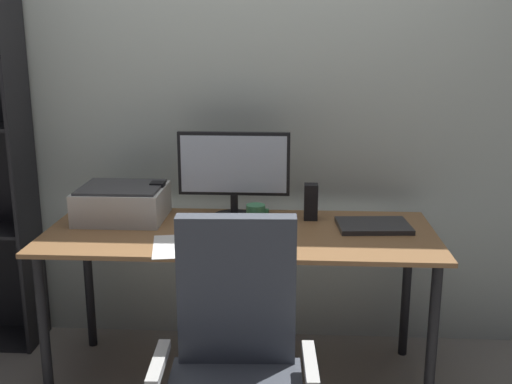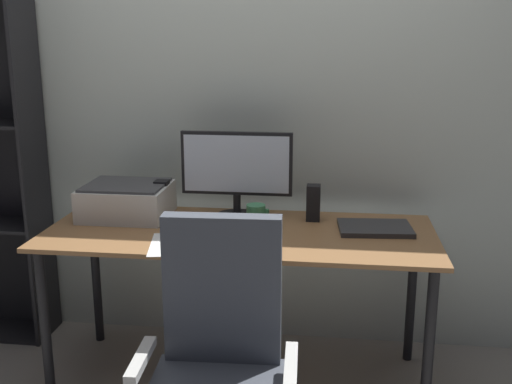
{
  "view_description": "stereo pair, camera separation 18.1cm",
  "coord_description": "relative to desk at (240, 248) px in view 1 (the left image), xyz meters",
  "views": [
    {
      "loc": [
        0.22,
        -2.6,
        1.59
      ],
      "look_at": [
        0.07,
        0.03,
        0.91
      ],
      "focal_mm": 43.26,
      "sensor_mm": 36.0,
      "label": 1
    },
    {
      "loc": [
        0.41,
        -2.59,
        1.59
      ],
      "look_at": [
        0.07,
        0.03,
        0.91
      ],
      "focal_mm": 43.26,
      "sensor_mm": 36.0,
      "label": 2
    }
  ],
  "objects": [
    {
      "name": "ground_plane",
      "position": [
        0.0,
        0.0,
        -0.66
      ],
      "size": [
        12.0,
        12.0,
        0.0
      ],
      "primitive_type": "plane",
      "color": "gray"
    },
    {
      "name": "printer",
      "position": [
        -0.57,
        0.15,
        0.16
      ],
      "size": [
        0.4,
        0.34,
        0.16
      ],
      "color": "silver",
      "rests_on": "desk"
    },
    {
      "name": "speaker_right",
      "position": [
        0.32,
        0.2,
        0.16
      ],
      "size": [
        0.06,
        0.07,
        0.17
      ],
      "primitive_type": "cube",
      "color": "black",
      "rests_on": "desk"
    },
    {
      "name": "coffee_mug",
      "position": [
        0.07,
        0.05,
        0.13
      ],
      "size": [
        0.1,
        0.09,
        0.11
      ],
      "color": "#387F51",
      "rests_on": "desk"
    },
    {
      "name": "speaker_left",
      "position": [
        -0.41,
        0.2,
        0.16
      ],
      "size": [
        0.06,
        0.07,
        0.17
      ],
      "primitive_type": "cube",
      "color": "black",
      "rests_on": "desk"
    },
    {
      "name": "keyboard",
      "position": [
        -0.09,
        -0.2,
        0.09
      ],
      "size": [
        0.29,
        0.12,
        0.02
      ],
      "primitive_type": "cube",
      "rotation": [
        0.0,
        0.0,
        0.03
      ],
      "color": "black",
      "rests_on": "desk"
    },
    {
      "name": "laptop",
      "position": [
        0.6,
        0.08,
        0.09
      ],
      "size": [
        0.34,
        0.25,
        0.02
      ],
      "primitive_type": "cube",
      "rotation": [
        0.0,
        0.0,
        0.08
      ],
      "color": "#2D2D30",
      "rests_on": "desk"
    },
    {
      "name": "desk",
      "position": [
        0.0,
        0.0,
        0.0
      ],
      "size": [
        1.73,
        0.71,
        0.74
      ],
      "color": "olive",
      "rests_on": "ground"
    },
    {
      "name": "paper_sheet",
      "position": [
        -0.24,
        -0.22,
        0.08
      ],
      "size": [
        0.26,
        0.33,
        0.0
      ],
      "primitive_type": "cube",
      "rotation": [
        0.0,
        0.0,
        0.18
      ],
      "color": "white",
      "rests_on": "desk"
    },
    {
      "name": "mouse",
      "position": [
        0.11,
        -0.21,
        0.09
      ],
      "size": [
        0.07,
        0.1,
        0.03
      ],
      "primitive_type": "cube",
      "rotation": [
        0.0,
        0.0,
        0.17
      ],
      "color": "black",
      "rests_on": "desk"
    },
    {
      "name": "back_wall",
      "position": [
        0.0,
        0.52,
        0.64
      ],
      "size": [
        6.4,
        0.1,
        2.6
      ],
      "primitive_type": "cube",
      "color": "beige",
      "rests_on": "ground"
    },
    {
      "name": "monitor",
      "position": [
        -0.04,
        0.21,
        0.31
      ],
      "size": [
        0.53,
        0.2,
        0.41
      ],
      "color": "black",
      "rests_on": "desk"
    }
  ]
}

